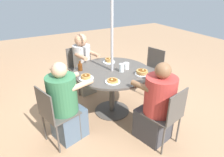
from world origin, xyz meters
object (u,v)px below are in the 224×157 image
(diner_east, at_px, (83,66))
(pancake_plate_b, at_px, (113,81))
(diner_south, at_px, (66,106))
(patio_chair_west, at_px, (167,114))
(patio_chair_north, at_px, (151,68))
(coffee_cup, at_px, (126,66))
(pancake_plate_c, at_px, (142,72))
(diner_west, at_px, (157,107))
(syrup_bottle, at_px, (80,67))
(pancake_plate_d, at_px, (86,77))
(patio_chair_south, at_px, (55,112))
(drinking_glass_a, at_px, (122,68))
(patio_table, at_px, (112,77))
(patio_chair_east, at_px, (79,66))
(pancake_plate_a, at_px, (109,61))

(diner_east, height_order, pancake_plate_b, diner_east)
(diner_south, height_order, patio_chair_west, diner_south)
(patio_chair_north, xyz_separation_m, patio_chair_west, (-1.27, 0.79, 0.00))
(coffee_cup, bearing_deg, pancake_plate_c, -162.70)
(diner_west, xyz_separation_m, pancake_plate_b, (0.51, 0.38, 0.25))
(syrup_bottle, bearing_deg, pancake_plate_d, 173.61)
(coffee_cup, bearing_deg, diner_south, 100.22)
(patio_chair_south, distance_m, drinking_glass_a, 1.17)
(patio_chair_south, bearing_deg, pancake_plate_d, 96.02)
(diner_west, bearing_deg, pancake_plate_d, 117.28)
(coffee_cup, xyz_separation_m, drinking_glass_a, (-0.05, 0.12, 0.01))
(patio_chair_north, bearing_deg, patio_chair_west, 134.34)
(pancake_plate_c, bearing_deg, diner_west, 166.43)
(coffee_cup, distance_m, drinking_glass_a, 0.13)
(pancake_plate_b, relative_size, syrup_bottle, 1.36)
(patio_table, xyz_separation_m, patio_chair_north, (0.25, -1.02, -0.13))
(patio_chair_west, height_order, diner_west, diner_west)
(patio_chair_east, height_order, coffee_cup, coffee_cup)
(pancake_plate_a, bearing_deg, pancake_plate_b, 155.51)
(pancake_plate_a, bearing_deg, diner_west, -176.80)
(patio_table, distance_m, pancake_plate_a, 0.39)
(patio_chair_north, height_order, patio_chair_west, same)
(diner_west, distance_m, pancake_plate_a, 1.22)
(pancake_plate_d, distance_m, drinking_glass_a, 0.58)
(patio_chair_north, height_order, diner_south, diner_south)
(patio_chair_south, distance_m, pancake_plate_d, 0.65)
(diner_south, bearing_deg, pancake_plate_d, 98.43)
(drinking_glass_a, bearing_deg, patio_chair_north, -68.42)
(pancake_plate_a, bearing_deg, patio_chair_west, -175.64)
(patio_chair_west, height_order, syrup_bottle, syrup_bottle)
(patio_chair_west, xyz_separation_m, pancake_plate_a, (1.36, 0.10, 0.28))
(pancake_plate_d, bearing_deg, patio_table, -81.03)
(patio_chair_east, relative_size, pancake_plate_c, 4.05)
(diner_east, height_order, diner_south, diner_east)
(patio_chair_east, xyz_separation_m, patio_chair_west, (-2.05, -0.40, 0.00))
(patio_chair_east, bearing_deg, diner_south, 52.92)
(diner_south, xyz_separation_m, coffee_cup, (0.19, -1.07, 0.29))
(patio_chair_west, bearing_deg, patio_chair_east, 88.38)
(patio_table, relative_size, syrup_bottle, 7.81)
(patio_table, height_order, syrup_bottle, syrup_bottle)
(diner_south, bearing_deg, patio_chair_south, -90.00)
(patio_chair_east, xyz_separation_m, syrup_bottle, (-0.79, 0.26, 0.31))
(patio_table, distance_m, patio_chair_east, 1.06)
(pancake_plate_c, bearing_deg, patio_chair_west, 172.67)
(patio_chair_west, bearing_deg, pancake_plate_b, 109.14)
(diner_south, relative_size, syrup_bottle, 7.36)
(pancake_plate_d, distance_m, coffee_cup, 0.69)
(patio_chair_west, distance_m, drinking_glass_a, 0.98)
(pancake_plate_d, bearing_deg, pancake_plate_a, -55.38)
(drinking_glass_a, bearing_deg, pancake_plate_a, -2.22)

